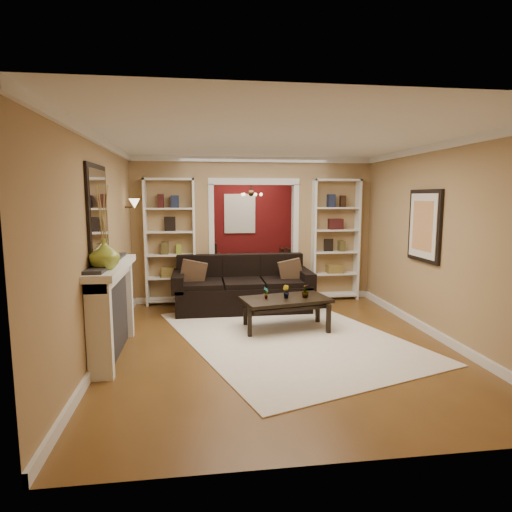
{
  "coord_description": "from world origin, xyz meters",
  "views": [
    {
      "loc": [
        -1.04,
        -6.83,
        1.97
      ],
      "look_at": [
        -0.23,
        -0.8,
        1.12
      ],
      "focal_mm": 30.0,
      "sensor_mm": 36.0,
      "label": 1
    }
  ],
  "objects": [
    {
      "name": "floor",
      "position": [
        0.0,
        0.0,
        0.0
      ],
      "size": [
        8.0,
        8.0,
        0.0
      ],
      "primitive_type": "plane",
      "color": "brown",
      "rests_on": "ground"
    },
    {
      "name": "ceiling",
      "position": [
        0.0,
        0.0,
        2.7
      ],
      "size": [
        8.0,
        8.0,
        0.0
      ],
      "primitive_type": "plane",
      "rotation": [
        3.14,
        0.0,
        0.0
      ],
      "color": "white",
      "rests_on": "ground"
    },
    {
      "name": "wall_back",
      "position": [
        0.0,
        4.0,
        1.35
      ],
      "size": [
        8.0,
        0.0,
        8.0
      ],
      "primitive_type": "plane",
      "rotation": [
        1.57,
        0.0,
        0.0
      ],
      "color": "#A38256",
      "rests_on": "ground"
    },
    {
      "name": "wall_front",
      "position": [
        0.0,
        -4.0,
        1.35
      ],
      "size": [
        8.0,
        0.0,
        8.0
      ],
      "primitive_type": "plane",
      "rotation": [
        -1.57,
        0.0,
        0.0
      ],
      "color": "#A38256",
      "rests_on": "ground"
    },
    {
      "name": "wall_left",
      "position": [
        -2.25,
        0.0,
        1.35
      ],
      "size": [
        0.0,
        8.0,
        8.0
      ],
      "primitive_type": "plane",
      "rotation": [
        1.57,
        0.0,
        1.57
      ],
      "color": "#A38256",
      "rests_on": "ground"
    },
    {
      "name": "wall_right",
      "position": [
        2.25,
        0.0,
        1.35
      ],
      "size": [
        0.0,
        8.0,
        8.0
      ],
      "primitive_type": "plane",
      "rotation": [
        1.57,
        0.0,
        -1.57
      ],
      "color": "#A38256",
      "rests_on": "ground"
    },
    {
      "name": "partition_wall",
      "position": [
        0.0,
        1.2,
        1.35
      ],
      "size": [
        4.5,
        0.15,
        2.7
      ],
      "primitive_type": "cube",
      "color": "#A38256",
      "rests_on": "floor"
    },
    {
      "name": "red_back_panel",
      "position": [
        0.0,
        3.97,
        1.32
      ],
      "size": [
        4.44,
        0.04,
        2.64
      ],
      "primitive_type": "cube",
      "color": "maroon",
      "rests_on": "floor"
    },
    {
      "name": "dining_window",
      "position": [
        0.0,
        3.93,
        1.55
      ],
      "size": [
        0.78,
        0.03,
        0.98
      ],
      "primitive_type": "cube",
      "color": "#8CA5CC",
      "rests_on": "wall_back"
    },
    {
      "name": "area_rug",
      "position": [
        0.18,
        -1.07,
        0.01
      ],
      "size": [
        3.75,
        4.44,
        0.01
      ],
      "primitive_type": "cube",
      "rotation": [
        0.0,
        0.0,
        0.32
      ],
      "color": "white",
      "rests_on": "floor"
    },
    {
      "name": "sofa",
      "position": [
        -0.29,
        0.45,
        0.47
      ],
      "size": [
        2.39,
        1.03,
        0.94
      ],
      "primitive_type": "cube",
      "color": "black",
      "rests_on": "floor"
    },
    {
      "name": "pillow_left",
      "position": [
        -1.14,
        0.43,
        0.67
      ],
      "size": [
        0.43,
        0.13,
        0.42
      ],
      "primitive_type": "cube",
      "rotation": [
        0.0,
        0.0,
        0.03
      ],
      "color": "brown",
      "rests_on": "sofa"
    },
    {
      "name": "pillow_right",
      "position": [
        0.55,
        0.43,
        0.65
      ],
      "size": [
        0.4,
        0.14,
        0.39
      ],
      "primitive_type": "cube",
      "rotation": [
        0.0,
        0.0,
        -0.06
      ],
      "color": "brown",
      "rests_on": "sofa"
    },
    {
      "name": "coffee_table",
      "position": [
        0.22,
        -0.76,
        0.24
      ],
      "size": [
        1.38,
        0.93,
        0.48
      ],
      "primitive_type": "cube",
      "rotation": [
        0.0,
        0.0,
        0.2
      ],
      "color": "black",
      "rests_on": "floor"
    },
    {
      "name": "plant_left",
      "position": [
        -0.07,
        -0.76,
        0.57
      ],
      "size": [
        0.11,
        0.11,
        0.17
      ],
      "primitive_type": "imported",
      "rotation": [
        0.0,
        0.0,
        0.84
      ],
      "color": "#336626",
      "rests_on": "coffee_table"
    },
    {
      "name": "plant_center",
      "position": [
        0.22,
        -0.76,
        0.58
      ],
      "size": [
        0.12,
        0.13,
        0.19
      ],
      "primitive_type": "imported",
      "rotation": [
        0.0,
        0.0,
        2.03
      ],
      "color": "#336626",
      "rests_on": "coffee_table"
    },
    {
      "name": "plant_right",
      "position": [
        0.52,
        -0.76,
        0.58
      ],
      "size": [
        0.15,
        0.15,
        0.2
      ],
      "primitive_type": "imported",
      "rotation": [
        0.0,
        0.0,
        4.16
      ],
      "color": "#336626",
      "rests_on": "coffee_table"
    },
    {
      "name": "bookshelf_left",
      "position": [
        -1.55,
        1.03,
        1.15
      ],
      "size": [
        0.9,
        0.3,
        2.3
      ],
      "primitive_type": "cube",
      "color": "white",
      "rests_on": "floor"
    },
    {
      "name": "bookshelf_right",
      "position": [
        1.55,
        1.03,
        1.15
      ],
      "size": [
        0.9,
        0.3,
        2.3
      ],
      "primitive_type": "cube",
      "color": "white",
      "rests_on": "floor"
    },
    {
      "name": "fireplace",
      "position": [
        -2.09,
        -1.5,
        0.58
      ],
      "size": [
        0.32,
        1.7,
        1.16
      ],
      "primitive_type": "cube",
      "color": "white",
      "rests_on": "floor"
    },
    {
      "name": "vase",
      "position": [
        -2.09,
        -1.91,
        1.33
      ],
      "size": [
        0.38,
        0.38,
        0.35
      ],
      "primitive_type": "imported",
      "rotation": [
        0.0,
        0.0,
        0.15
      ],
      "color": "#8DA234",
      "rests_on": "fireplace"
    },
    {
      "name": "mirror",
      "position": [
        -2.23,
        -1.5,
        1.8
      ],
      "size": [
        0.03,
        0.95,
        1.1
      ],
      "primitive_type": "cube",
      "color": "silver",
      "rests_on": "wall_left"
    },
    {
      "name": "wall_sconce",
      "position": [
        -2.15,
        0.55,
        1.83
      ],
      "size": [
        0.18,
        0.18,
        0.22
      ],
      "primitive_type": "cube",
      "color": "#FFE0A5",
      "rests_on": "wall_left"
    },
    {
      "name": "framed_art",
      "position": [
        2.21,
        -1.0,
        1.55
      ],
      "size": [
        0.04,
        0.85,
        1.05
      ],
      "primitive_type": "cube",
      "color": "black",
      "rests_on": "wall_right"
    },
    {
      "name": "dining_table",
      "position": [
        0.14,
        2.74,
        0.3
      ],
      "size": [
        1.68,
        0.94,
        0.59
      ],
      "primitive_type": "imported",
      "rotation": [
        0.0,
        0.0,
        1.57
      ],
      "color": "black",
      "rests_on": "floor"
    },
    {
      "name": "dining_chair_nw",
      "position": [
        -0.41,
        2.44,
        0.38
      ],
      "size": [
        0.49,
        0.49,
        0.76
      ],
      "primitive_type": "cube",
      "rotation": [
        0.0,
        0.0,
        1.22
      ],
      "color": "black",
      "rests_on": "floor"
    },
    {
      "name": "dining_chair_ne",
      "position": [
        0.69,
        2.44,
        0.43
      ],
      "size": [
        0.45,
        0.45,
        0.86
      ],
      "primitive_type": "cube",
      "rotation": [
        0.0,
        0.0,
        -1.62
      ],
      "color": "black",
      "rests_on": "floor"
    },
    {
      "name": "dining_chair_sw",
      "position": [
        -0.41,
        3.04,
        0.47
      ],
      "size": [
        0.55,
        0.55,
        0.94
      ],
      "primitive_type": "cube",
      "rotation": [
        0.0,
        0.0,
        1.37
      ],
      "color": "black",
      "rests_on": "floor"
    },
    {
      "name": "dining_chair_se",
      "position": [
        0.69,
        3.04,
        0.4
      ],
      "size": [
        0.45,
        0.45,
        0.79
      ],
      "primitive_type": "cube",
      "rotation": [
        0.0,
        0.0,
        -1.41
      ],
      "color": "black",
      "rests_on": "floor"
    },
    {
      "name": "chandelier",
      "position": [
        0.0,
        2.7,
        2.02
      ],
      "size": [
        0.5,
        0.5,
        0.3
      ],
      "primitive_type": "cube",
      "color": "#3A271A",
      "rests_on": "ceiling"
    }
  ]
}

